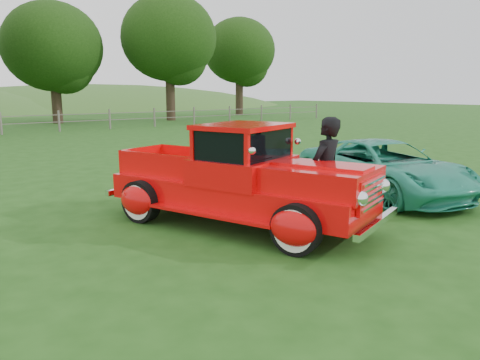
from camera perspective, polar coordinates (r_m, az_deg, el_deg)
ground at (r=7.75m, az=5.46°, el=-6.73°), size 140.00×140.00×0.00m
fence_line at (r=27.91m, az=-27.14°, el=6.18°), size 48.00×0.12×1.20m
tree_near_east at (r=35.95m, az=-21.87°, el=14.82°), size 6.80×6.80×8.33m
tree_mid_east at (r=37.28m, az=-8.67°, el=16.73°), size 7.20×7.20×9.44m
tree_far_east at (r=44.68m, az=-0.09°, el=15.46°), size 6.60×6.60×8.86m
red_pickup at (r=8.12m, az=0.02°, el=-0.07°), size 3.36×5.28×1.78m
teal_sedan at (r=10.96m, az=17.15°, el=1.39°), size 2.98×4.80×1.24m
man at (r=8.11m, az=10.41°, el=0.87°), size 0.76×0.57×1.91m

